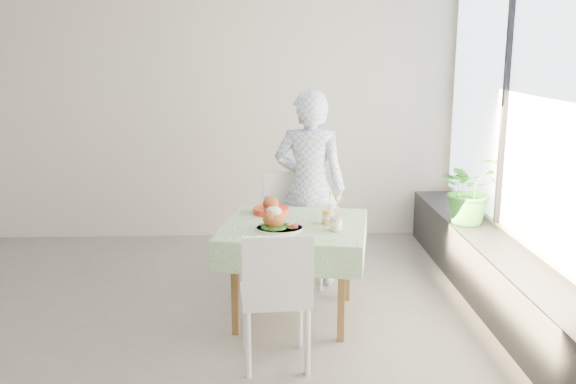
{
  "coord_description": "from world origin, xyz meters",
  "views": [
    {
      "loc": [
        0.93,
        -4.35,
        2.04
      ],
      "look_at": [
        1.13,
        0.33,
        0.97
      ],
      "focal_mm": 40.0,
      "sensor_mm": 36.0,
      "label": 1
    }
  ],
  "objects_px": {
    "chair_far": "(293,251)",
    "potted_plant": "(470,189)",
    "chair_near": "(276,323)",
    "main_dish": "(277,222)",
    "juice_cup_orange": "(328,215)",
    "cafe_table": "(295,259)",
    "diner": "(310,188)"
  },
  "relations": [
    {
      "from": "chair_far",
      "to": "potted_plant",
      "type": "bearing_deg",
      "value": 4.56
    },
    {
      "from": "chair_near",
      "to": "potted_plant",
      "type": "distance_m",
      "value": 2.42
    },
    {
      "from": "chair_near",
      "to": "chair_far",
      "type": "bearing_deg",
      "value": 82.79
    },
    {
      "from": "chair_far",
      "to": "potted_plant",
      "type": "xyz_separation_m",
      "value": [
        1.57,
        0.13,
        0.51
      ]
    },
    {
      "from": "main_dish",
      "to": "juice_cup_orange",
      "type": "bearing_deg",
      "value": 20.99
    },
    {
      "from": "main_dish",
      "to": "juice_cup_orange",
      "type": "height_order",
      "value": "juice_cup_orange"
    },
    {
      "from": "chair_far",
      "to": "cafe_table",
      "type": "bearing_deg",
      "value": -91.59
    },
    {
      "from": "juice_cup_orange",
      "to": "main_dish",
      "type": "bearing_deg",
      "value": -159.01
    },
    {
      "from": "chair_far",
      "to": "chair_near",
      "type": "height_order",
      "value": "chair_far"
    },
    {
      "from": "cafe_table",
      "to": "potted_plant",
      "type": "bearing_deg",
      "value": 27.44
    },
    {
      "from": "juice_cup_orange",
      "to": "potted_plant",
      "type": "height_order",
      "value": "potted_plant"
    },
    {
      "from": "cafe_table",
      "to": "chair_far",
      "type": "relative_size",
      "value": 1.25
    },
    {
      "from": "chair_far",
      "to": "diner",
      "type": "bearing_deg",
      "value": 13.72
    },
    {
      "from": "diner",
      "to": "potted_plant",
      "type": "xyz_separation_m",
      "value": [
        1.43,
        0.09,
        -0.04
      ]
    },
    {
      "from": "chair_far",
      "to": "main_dish",
      "type": "bearing_deg",
      "value": -100.51
    },
    {
      "from": "main_dish",
      "to": "potted_plant",
      "type": "distance_m",
      "value": 2.0
    },
    {
      "from": "chair_near",
      "to": "potted_plant",
      "type": "bearing_deg",
      "value": 41.99
    },
    {
      "from": "juice_cup_orange",
      "to": "diner",
      "type": "bearing_deg",
      "value": 96.32
    },
    {
      "from": "cafe_table",
      "to": "potted_plant",
      "type": "xyz_separation_m",
      "value": [
        1.59,
        0.83,
        0.35
      ]
    },
    {
      "from": "chair_far",
      "to": "main_dish",
      "type": "distance_m",
      "value": 1.02
    },
    {
      "from": "cafe_table",
      "to": "chair_far",
      "type": "bearing_deg",
      "value": 88.41
    },
    {
      "from": "potted_plant",
      "to": "main_dish",
      "type": "bearing_deg",
      "value": -150.16
    },
    {
      "from": "diner",
      "to": "juice_cup_orange",
      "type": "xyz_separation_m",
      "value": [
        0.08,
        -0.76,
        -0.04
      ]
    },
    {
      "from": "chair_far",
      "to": "diner",
      "type": "height_order",
      "value": "diner"
    },
    {
      "from": "potted_plant",
      "to": "diner",
      "type": "bearing_deg",
      "value": -176.4
    },
    {
      "from": "cafe_table",
      "to": "diner",
      "type": "height_order",
      "value": "diner"
    },
    {
      "from": "cafe_table",
      "to": "juice_cup_orange",
      "type": "height_order",
      "value": "juice_cup_orange"
    },
    {
      "from": "juice_cup_orange",
      "to": "chair_far",
      "type": "bearing_deg",
      "value": 107.76
    },
    {
      "from": "diner",
      "to": "main_dish",
      "type": "relative_size",
      "value": 4.92
    },
    {
      "from": "chair_far",
      "to": "main_dish",
      "type": "height_order",
      "value": "chair_far"
    },
    {
      "from": "main_dish",
      "to": "juice_cup_orange",
      "type": "relative_size",
      "value": 1.19
    },
    {
      "from": "diner",
      "to": "juice_cup_orange",
      "type": "distance_m",
      "value": 0.76
    }
  ]
}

